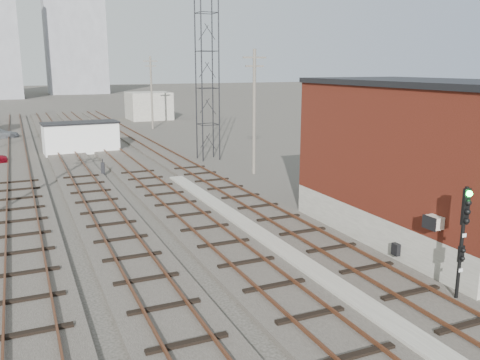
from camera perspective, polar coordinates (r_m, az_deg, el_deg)
ground at (r=66.47m, az=-15.64°, el=5.47°), size 320.00×320.00×0.00m
track_right at (r=46.54m, az=-8.76°, el=3.01°), size 3.20×90.00×0.39m
track_mid_right at (r=45.69m, az=-13.60°, el=2.62°), size 3.20×90.00×0.39m
track_mid_left at (r=45.17m, az=-18.59°, el=2.20°), size 3.20×90.00×0.39m
track_left at (r=45.01m, az=-23.66°, el=1.75°), size 3.20×90.00×0.39m
platform_curb at (r=23.02m, az=2.98°, el=-6.83°), size 0.90×28.00×0.26m
brick_building at (r=24.53m, az=20.04°, el=2.09°), size 6.54×12.20×7.22m
lattice_tower at (r=42.99m, az=-3.71°, el=12.24°), size 1.60×1.60×15.00m
utility_pole_right_a at (r=37.04m, az=1.60°, el=8.01°), size 1.80×0.24×9.00m
utility_pole_right_b at (r=65.36m, az=-9.91°, el=9.86°), size 1.80×0.24×9.00m
apartment_right at (r=156.39m, az=-17.99°, el=13.99°), size 16.00×12.00×26.00m
shed_right at (r=77.76m, az=-10.21°, el=8.20°), size 6.00×6.00×4.00m
signal_mast at (r=18.20m, az=23.75°, el=-5.82°), size 0.40×0.41×4.04m
switch_stand at (r=38.15m, az=-15.14°, el=1.26°), size 0.32×0.32×1.16m
site_trailer at (r=48.94m, az=-17.43°, el=4.61°), size 6.84×3.22×2.83m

